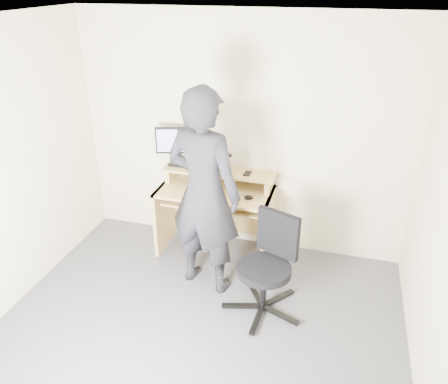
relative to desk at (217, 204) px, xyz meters
The scene contains 14 objects.
ground 1.64m from the desk, 82.55° to the right, with size 3.50×3.50×0.00m, color #525156.
back_wall 0.76m from the desk, 47.89° to the left, with size 3.50×0.02×2.50m, color beige.
ceiling 2.49m from the desk, 82.55° to the right, with size 3.50×3.50×0.02m, color white.
desk is the anchor object (origin of this frame).
monitor 0.78m from the desk, 169.33° to the left, with size 0.44×0.16×0.43m.
external_drive 0.50m from the desk, 146.28° to the left, with size 0.07×0.13×0.20m, color black.
travel_mug 0.47m from the desk, 36.46° to the left, with size 0.08×0.08×0.17m, color #BABABE.
smartphone 0.48m from the desk, 11.79° to the left, with size 0.07×0.13×0.01m, color black.
charger 0.49m from the desk, behind, with size 0.04×0.04×0.04m, color black.
headphones 0.45m from the desk, 152.67° to the left, with size 0.16×0.16×0.02m, color silver.
keyboard 0.21m from the desk, 96.43° to the right, with size 0.46×0.18×0.03m, color black.
mouse 0.48m from the desk, 25.12° to the right, with size 0.10×0.06×0.04m, color black.
office_chair 1.09m from the desk, 48.69° to the right, with size 0.72×0.70×0.91m.
person 0.77m from the desk, 84.15° to the right, with size 0.72×0.47×1.98m, color black.
Camera 1 is at (1.00, -2.44, 2.78)m, focal length 35.00 mm.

